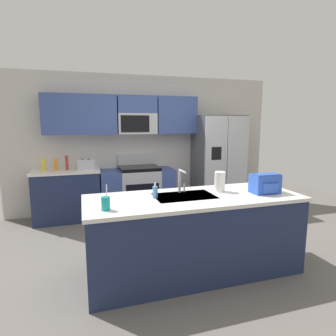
% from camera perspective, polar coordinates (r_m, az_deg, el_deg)
% --- Properties ---
extents(ground_plane, '(9.00, 9.00, 0.00)m').
position_cam_1_polar(ground_plane, '(3.96, 2.82, -16.55)').
color(ground_plane, '#66605B').
rests_on(ground_plane, ground).
extents(kitchen_wall_unit, '(5.20, 0.43, 2.60)m').
position_cam_1_polar(kitchen_wall_unit, '(5.54, -5.86, 6.64)').
color(kitchen_wall_unit, beige).
rests_on(kitchen_wall_unit, ground).
extents(back_counter, '(1.13, 0.63, 0.90)m').
position_cam_1_polar(back_counter, '(5.31, -19.62, -5.14)').
color(back_counter, '#1E2A4D').
rests_on(back_counter, ground).
extents(range_oven, '(1.36, 0.61, 1.10)m').
position_cam_1_polar(range_oven, '(5.40, -6.18, -4.50)').
color(range_oven, '#B7BABF').
rests_on(range_oven, ground).
extents(refrigerator, '(0.90, 0.76, 1.85)m').
position_cam_1_polar(refrigerator, '(5.77, 10.02, 1.18)').
color(refrigerator, '#4C4F54').
rests_on(refrigerator, ground).
extents(island_counter, '(2.43, 0.90, 0.90)m').
position_cam_1_polar(island_counter, '(3.35, 5.20, -13.09)').
color(island_counter, '#1E2A4D').
rests_on(island_counter, ground).
extents(toaster, '(0.28, 0.16, 0.18)m').
position_cam_1_polar(toaster, '(5.15, -16.23, 0.72)').
color(toaster, '#B7BABF').
rests_on(toaster, back_counter).
extents(pepper_mill, '(0.05, 0.05, 0.25)m').
position_cam_1_polar(pepper_mill, '(5.20, -19.72, 1.02)').
color(pepper_mill, '#B2332D').
rests_on(pepper_mill, back_counter).
extents(bottle_yellow, '(0.06, 0.06, 0.22)m').
position_cam_1_polar(bottle_yellow, '(5.20, -23.75, 0.60)').
color(bottle_yellow, yellow).
rests_on(bottle_yellow, back_counter).
extents(bottle_orange, '(0.06, 0.06, 0.20)m').
position_cam_1_polar(bottle_orange, '(5.16, -21.62, 0.57)').
color(bottle_orange, orange).
rests_on(bottle_orange, back_counter).
extents(sink_faucet, '(0.09, 0.21, 0.28)m').
position_cam_1_polar(sink_faucet, '(3.31, 2.60, -2.20)').
color(sink_faucet, '#B7BABF').
rests_on(sink_faucet, island_counter).
extents(drink_cup_teal, '(0.08, 0.08, 0.25)m').
position_cam_1_polar(drink_cup_teal, '(2.75, -12.44, -6.98)').
color(drink_cup_teal, teal).
rests_on(drink_cup_teal, island_counter).
extents(soap_dispenser, '(0.06, 0.06, 0.17)m').
position_cam_1_polar(soap_dispenser, '(3.11, -2.61, -4.85)').
color(soap_dispenser, '#4C8CD8').
rests_on(soap_dispenser, island_counter).
extents(paper_towel_roll, '(0.12, 0.12, 0.24)m').
position_cam_1_polar(paper_towel_roll, '(3.44, 10.37, -2.71)').
color(paper_towel_roll, white).
rests_on(paper_towel_roll, island_counter).
extents(backpack, '(0.32, 0.22, 0.23)m').
position_cam_1_polar(backpack, '(3.50, 18.99, -2.92)').
color(backpack, blue).
rests_on(backpack, island_counter).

